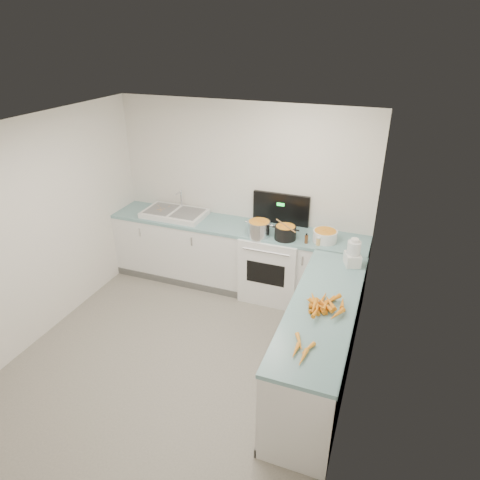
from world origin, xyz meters
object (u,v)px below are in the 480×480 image
(mixing_bowl, at_px, (325,236))
(steel_pot, at_px, (259,229))
(sink, at_px, (175,213))
(food_processor, at_px, (353,254))
(extract_bottle, at_px, (306,239))
(black_pot, at_px, (285,233))
(spice_jar, at_px, (318,242))
(stove, at_px, (273,263))

(mixing_bowl, bearing_deg, steel_pot, -170.83)
(sink, bearing_deg, mixing_bowl, -1.44)
(food_processor, bearing_deg, steel_pot, 163.63)
(extract_bottle, bearing_deg, mixing_bowl, 34.44)
(black_pot, xyz_separation_m, food_processor, (0.86, -0.37, 0.06))
(spice_jar, bearing_deg, food_processor, -37.87)
(sink, bearing_deg, food_processor, -12.10)
(sink, distance_m, food_processor, 2.56)
(stove, distance_m, steel_pot, 0.60)
(steel_pot, bearing_deg, black_pot, 3.27)
(stove, bearing_deg, black_pot, -38.84)
(spice_jar, bearing_deg, extract_bottle, -179.76)
(sink, xyz_separation_m, black_pot, (1.63, -0.16, 0.04))
(black_pot, height_order, mixing_bowl, black_pot)
(sink, height_order, food_processor, food_processor)
(black_pot, xyz_separation_m, mixing_bowl, (0.47, 0.11, -0.01))
(sink, xyz_separation_m, food_processor, (2.50, -0.54, 0.10))
(stove, distance_m, spice_jar, 0.81)
(mixing_bowl, bearing_deg, stove, 176.77)
(stove, distance_m, extract_bottle, 0.71)
(sink, relative_size, mixing_bowl, 2.88)
(sink, xyz_separation_m, mixing_bowl, (2.11, -0.05, 0.03))
(sink, relative_size, extract_bottle, 8.09)
(sink, xyz_separation_m, steel_pot, (1.30, -0.18, 0.05))
(stove, bearing_deg, food_processor, -26.38)
(food_processor, bearing_deg, black_pot, 156.74)
(food_processor, bearing_deg, sink, 167.90)
(mixing_bowl, xyz_separation_m, extract_bottle, (-0.20, -0.14, -0.02))
(mixing_bowl, height_order, food_processor, food_processor)
(spice_jar, bearing_deg, mixing_bowl, 68.65)
(spice_jar, bearing_deg, steel_pot, 179.52)
(sink, distance_m, spice_jar, 2.06)
(black_pot, xyz_separation_m, extract_bottle, (0.27, -0.03, -0.02))
(mixing_bowl, bearing_deg, black_pot, -166.75)
(stove, height_order, food_processor, stove)
(black_pot, bearing_deg, stove, 141.16)
(steel_pot, distance_m, food_processor, 1.25)
(spice_jar, height_order, food_processor, food_processor)
(mixing_bowl, relative_size, food_processor, 0.93)
(extract_bottle, xyz_separation_m, spice_jar, (0.15, 0.00, -0.01))
(extract_bottle, height_order, spice_jar, extract_bottle)
(spice_jar, bearing_deg, black_pot, 176.52)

